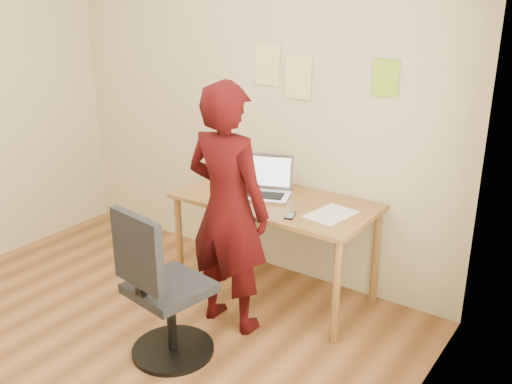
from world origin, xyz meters
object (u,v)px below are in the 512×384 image
Objects in this scene: person at (228,209)px; office_chair at (161,296)px; laptop at (265,187)px; phone at (290,216)px; desk at (275,211)px.

office_chair is at bearing 80.88° from person.
laptop reaches higher than phone.
laptop is 1.14m from office_chair.
desk is 3.08× the size of laptop.
phone is 0.41m from person.
office_chair reaches higher than desk.
person is (-0.04, -0.49, 0.16)m from desk.
laptop reaches higher than office_chair.
person is at bearing -102.81° from laptop.
office_chair is at bearing -133.72° from phone.
phone is at bearing -40.06° from desk.
phone is at bearing -135.42° from person.
person reaches higher than laptop.
person is at bearing 89.45° from office_chair.
desk is 10.90× the size of phone.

